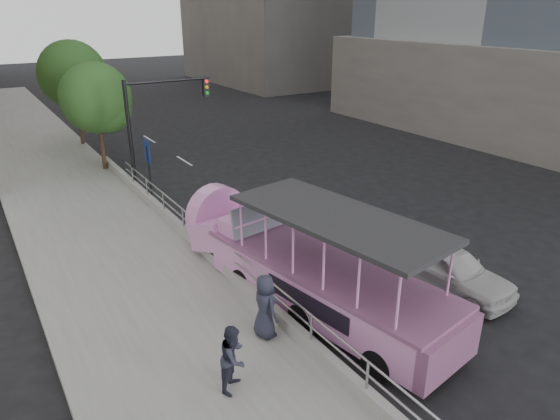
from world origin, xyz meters
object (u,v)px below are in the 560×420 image
(pedestrian_mid, at_px, (234,357))
(street_tree_far, at_px, (75,77))
(car, at_px, (448,268))
(traffic_signal, at_px, (154,115))
(parking_sign, at_px, (149,166))
(pedestrian_far, at_px, (265,306))
(street_tree_near, at_px, (98,101))
(duck_boat, at_px, (302,266))

(pedestrian_mid, distance_m, street_tree_far, 24.32)
(car, relative_size, traffic_signal, 0.80)
(pedestrian_mid, bearing_deg, car, -34.66)
(traffic_signal, bearing_deg, parking_sign, -116.49)
(pedestrian_far, xyz_separation_m, street_tree_near, (0.42, 16.76, 2.65))
(duck_boat, height_order, street_tree_far, street_tree_far)
(car, relative_size, street_tree_far, 0.64)
(traffic_signal, bearing_deg, duck_boat, -90.18)
(pedestrian_mid, xyz_separation_m, pedestrian_far, (1.54, 1.25, 0.08))
(pedestrian_mid, bearing_deg, street_tree_far, 45.60)
(car, bearing_deg, street_tree_far, 98.34)
(parking_sign, bearing_deg, pedestrian_far, -94.08)
(duck_boat, distance_m, street_tree_near, 15.83)
(car, distance_m, pedestrian_far, 6.24)
(pedestrian_far, bearing_deg, street_tree_far, -4.54)
(pedestrian_far, bearing_deg, car, -98.77)
(pedestrian_far, distance_m, traffic_signal, 13.68)
(pedestrian_far, bearing_deg, street_tree_near, -4.42)
(duck_boat, bearing_deg, car, -23.80)
(pedestrian_far, relative_size, street_tree_near, 0.30)
(pedestrian_far, xyz_separation_m, parking_sign, (0.77, 10.83, 0.72))
(street_tree_near, bearing_deg, duck_boat, -84.27)
(duck_boat, xyz_separation_m, pedestrian_far, (-1.98, -1.23, -0.01))
(traffic_signal, bearing_deg, street_tree_far, 98.43)
(car, relative_size, pedestrian_far, 2.39)
(duck_boat, relative_size, pedestrian_mid, 6.19)
(car, height_order, street_tree_near, street_tree_near)
(pedestrian_mid, bearing_deg, parking_sign, 39.90)
(parking_sign, height_order, traffic_signal, traffic_signal)
(pedestrian_far, bearing_deg, traffic_signal, -11.58)
(parking_sign, bearing_deg, street_tree_far, 90.73)
(car, xyz_separation_m, pedestrian_mid, (-7.74, -0.62, 0.38))
(pedestrian_far, distance_m, parking_sign, 10.89)
(car, xyz_separation_m, parking_sign, (-5.42, 11.46, 1.18))
(pedestrian_mid, distance_m, pedestrian_far, 1.99)
(parking_sign, bearing_deg, pedestrian_mid, -100.85)
(car, height_order, traffic_signal, traffic_signal)
(car, bearing_deg, duck_boat, 151.14)
(duck_boat, bearing_deg, street_tree_near, 95.73)
(car, height_order, street_tree_far, street_tree_far)
(parking_sign, xyz_separation_m, traffic_signal, (1.24, 2.50, 1.61))
(car, xyz_separation_m, traffic_signal, (-4.18, 13.96, 2.79))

